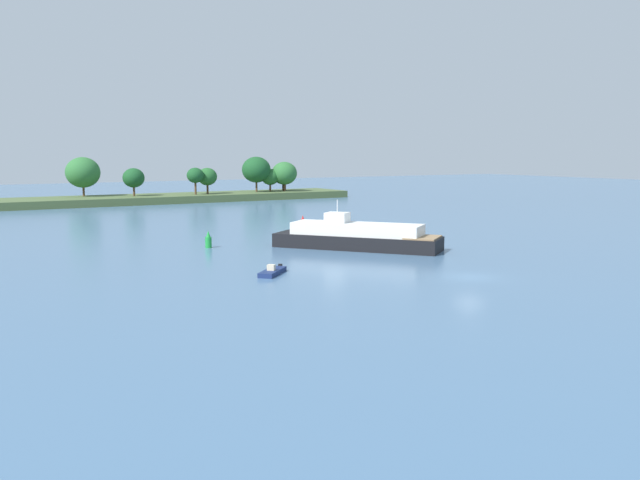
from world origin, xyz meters
TOP-DOWN VIEW (x-y plane):
  - ground_plane at (0.00, 0.00)m, footprint 400.00×400.00m
  - treeline_island at (7.36, 98.34)m, footprint 88.94×14.25m
  - white_riverboat at (1.31, 19.02)m, footprint 14.87×17.45m
  - small_motorboat at (-13.78, 9.77)m, footprint 3.86×3.83m
  - channel_buoy_red at (5.64, 38.75)m, footprint 0.70×0.70m
  - channel_buoy_green at (-12.41, 28.06)m, footprint 0.70×0.70m

SIDE VIEW (x-z plane):
  - ground_plane at x=0.00m, z-range 0.00..0.00m
  - small_motorboat at x=-13.78m, z-range -0.22..0.69m
  - channel_buoy_red at x=5.64m, z-range -0.14..1.76m
  - channel_buoy_green at x=-12.41m, z-range -0.14..1.76m
  - white_riverboat at x=1.31m, z-range -1.33..3.98m
  - treeline_island at x=7.36m, z-range -2.14..7.38m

